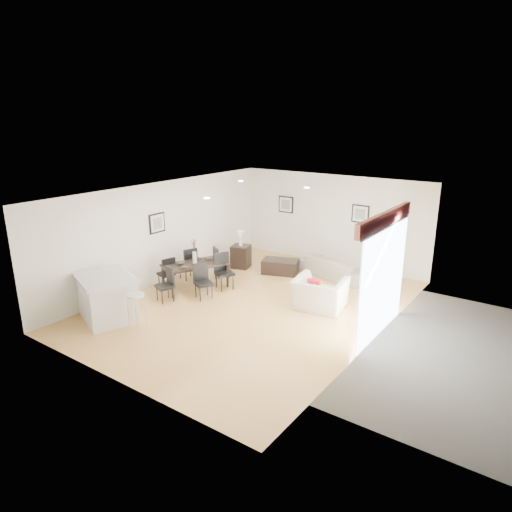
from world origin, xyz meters
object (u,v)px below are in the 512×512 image
Objects in this scene: dining_chair_efar at (223,269)px; dining_chair_wnear at (167,271)px; coffee_table at (280,266)px; bar_stool at (136,299)px; dining_chair_head at (167,282)px; dining_chair_wfar at (189,262)px; kitchen_island at (107,297)px; armchair at (320,294)px; sofa at (335,267)px; dining_table at (195,266)px; side_table at (241,256)px; dining_chair_enear at (202,279)px; dining_chair_foot at (219,261)px.

dining_chair_wnear is at bearing 153.25° from dining_chair_efar.
coffee_table is 1.24× the size of bar_stool.
dining_chair_head is 3.50m from coffee_table.
kitchen_island is at bearing 22.06° from dining_chair_wfar.
armchair is 2.72m from dining_chair_efar.
dining_chair_wnear is at bearing 16.77° from dining_chair_wfar.
dining_table reaches higher than sofa.
side_table is at bearing 30.24° from sofa.
kitchen_island reaches higher than coffee_table.
coffee_table is at bearing 83.88° from bar_stool.
sofa is at bearing -5.11° from dining_chair_enear.
bar_stool is (-1.93, -5.40, 0.41)m from sofa.
dining_table is 1.81× the size of coffee_table.
bar_stool reaches higher than armchair.
kitchen_island reaches higher than armchair.
armchair is 3.34m from dining_chair_foot.
dining_chair_enear reaches higher than armchair.
dining_chair_head is at bearing -64.25° from dining_table.
sofa is 5.74m from bar_stool.
dining_table is 2.01× the size of dining_chair_wfar.
dining_chair_efar is at bearing -68.07° from side_table.
dining_chair_foot is at bearing 111.01° from dining_chair_head.
sofa is 3.17m from dining_chair_efar.
dining_table is at bearing 110.58° from dining_chair_head.
dining_chair_wfar reaches higher than dining_chair_foot.
dining_table is 1.03m from dining_chair_foot.
kitchen_island is (-0.32, -2.51, -0.10)m from dining_table.
dining_chair_enear is at bearing 71.33° from sofa.
sofa is 2.34× the size of dining_chair_wnear.
dining_chair_efar reaches higher than dining_chair_enear.
dining_chair_foot is 1.07× the size of bar_stool.
dining_chair_efar reaches higher than sofa.
armchair is 4.02m from dining_chair_wnear.
dining_chair_wfar is 1.52m from dining_chair_head.
dining_table is at bearing 61.05° from sofa.
kitchen_island is (-0.28, -3.53, 0.02)m from dining_chair_foot.
sofa is 2.92× the size of side_table.
dining_table is 2.60m from coffee_table.
dining_chair_wfar reaches higher than side_table.
dining_chair_wnear is 0.96× the size of dining_chair_enear.
armchair is 1.31× the size of dining_chair_enear.
sofa is 2.33× the size of dining_chair_head.
bar_stool is (0.99, 0.00, 0.19)m from kitchen_island.
dining_chair_efar is (1.15, 0.06, 0.02)m from dining_chair_wfar.
dining_chair_head is (-2.56, -3.90, 0.18)m from sofa.
kitchen_island is at bearing -126.94° from coffee_table.
side_table is (-0.10, 3.07, -0.13)m from dining_chair_head.
sofa is at bearing -13.06° from dining_chair_efar.
dining_chair_head is 1.54m from kitchen_island.
sofa is 2.79m from side_table.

